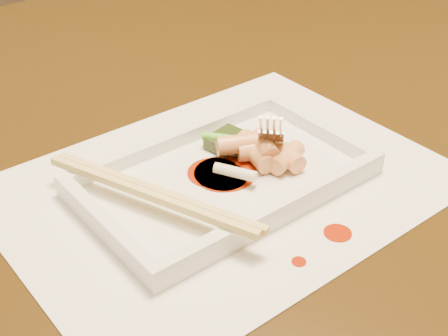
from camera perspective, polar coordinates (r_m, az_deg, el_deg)
table at (r=0.75m, az=-6.76°, el=-2.39°), size 1.40×0.90×0.75m
placemat at (r=0.58m, az=-0.00°, el=-1.53°), size 0.40×0.30×0.00m
sauce_splatter_a at (r=0.53m, az=10.35°, el=-5.86°), size 0.02×0.02×0.00m
sauce_splatter_b at (r=0.50m, az=6.86°, el=-8.49°), size 0.01×0.01×0.00m
plate_base at (r=0.58m, az=-0.00°, el=-1.15°), size 0.26×0.16×0.01m
plate_rim_far at (r=0.62m, az=-4.26°, el=2.75°), size 0.26×0.01×0.01m
plate_rim_near at (r=0.53m, az=5.03°, el=-3.79°), size 0.26×0.01×0.01m
plate_rim_left at (r=0.52m, az=-10.80°, el=-5.05°), size 0.01×0.14×0.01m
plate_rim_right at (r=0.64m, az=8.66°, el=3.62°), size 0.01×0.14×0.01m
veg_piece at (r=0.62m, az=0.22°, el=2.57°), size 0.04×0.03×0.01m
scallion_white at (r=0.56m, az=1.05°, el=-0.38°), size 0.03×0.04×0.01m
scallion_green at (r=0.60m, az=1.93°, el=2.45°), size 0.06×0.07×0.01m
chopstick_a at (r=0.53m, az=-6.98°, el=-2.43°), size 0.08×0.20×0.01m
chopstick_b at (r=0.53m, az=-6.25°, el=-2.11°), size 0.08×0.20×0.01m
fork at (r=0.59m, az=4.27°, el=8.31°), size 0.09×0.10×0.14m
sauce_blob_0 at (r=0.58m, az=0.10°, el=-0.49°), size 0.06×0.06×0.00m
sauce_blob_1 at (r=0.57m, az=-0.18°, el=-0.81°), size 0.05×0.05×0.00m
sauce_blob_2 at (r=0.58m, az=-0.94°, el=-0.42°), size 0.05×0.05×0.00m
rice_cake_0 at (r=0.60m, az=2.93°, el=1.71°), size 0.03×0.05×0.02m
rice_cake_1 at (r=0.59m, az=3.00°, el=1.27°), size 0.03×0.05×0.02m
rice_cake_2 at (r=0.59m, az=3.72°, el=1.95°), size 0.03×0.04×0.02m
rice_cake_3 at (r=0.59m, az=5.50°, el=1.31°), size 0.02×0.05×0.02m
rice_cake_4 at (r=0.59m, az=5.74°, el=0.97°), size 0.04×0.03×0.02m
rice_cake_5 at (r=0.59m, az=1.49°, el=2.21°), size 0.05×0.04×0.02m
rice_cake_6 at (r=0.60m, az=3.34°, el=1.62°), size 0.05×0.04×0.02m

